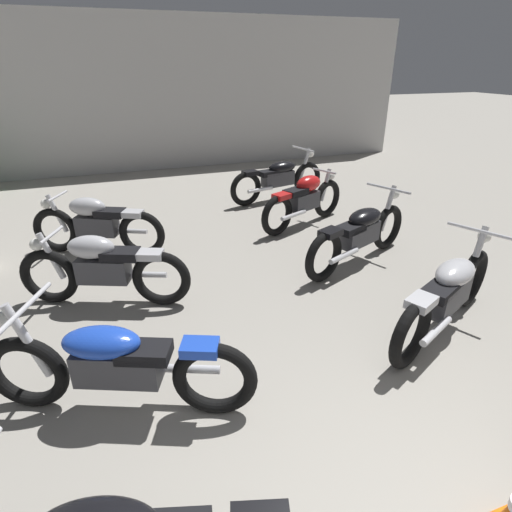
% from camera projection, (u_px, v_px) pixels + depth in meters
% --- Properties ---
extents(back_wall, '(13.31, 0.24, 3.60)m').
position_uv_depth(back_wall, '(159.00, 95.00, 10.19)').
color(back_wall, '#BCBAB7').
rests_on(back_wall, ground).
extents(motorcycle_left_row_1, '(2.05, 1.02, 0.97)m').
position_uv_depth(motorcycle_left_row_1, '(116.00, 364.00, 3.21)').
color(motorcycle_left_row_1, black).
rests_on(motorcycle_left_row_1, ground).
extents(motorcycle_left_row_2, '(1.87, 0.84, 0.88)m').
position_uv_depth(motorcycle_left_row_2, '(103.00, 268.00, 4.68)').
color(motorcycle_left_row_2, black).
rests_on(motorcycle_left_row_2, ground).
extents(motorcycle_left_row_3, '(1.82, 0.96, 0.88)m').
position_uv_depth(motorcycle_left_row_3, '(96.00, 224.00, 5.93)').
color(motorcycle_left_row_3, black).
rests_on(motorcycle_left_row_3, ground).
extents(motorcycle_right_row_1, '(2.01, 1.09, 0.97)m').
position_uv_depth(motorcycle_right_row_1, '(448.00, 293.00, 4.19)').
color(motorcycle_right_row_1, black).
rests_on(motorcycle_right_row_1, ground).
extents(motorcycle_right_row_2, '(2.04, 1.04, 0.97)m').
position_uv_depth(motorcycle_right_row_2, '(360.00, 233.00, 5.65)').
color(motorcycle_right_row_2, black).
rests_on(motorcycle_right_row_2, ground).
extents(motorcycle_right_row_3, '(1.84, 0.91, 0.88)m').
position_uv_depth(motorcycle_right_row_3, '(304.00, 199.00, 6.98)').
color(motorcycle_right_row_3, black).
rests_on(motorcycle_right_row_3, ground).
extents(motorcycle_right_row_4, '(2.14, 0.80, 0.97)m').
position_uv_depth(motorcycle_right_row_4, '(279.00, 178.00, 8.29)').
color(motorcycle_right_row_4, black).
rests_on(motorcycle_right_row_4, ground).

